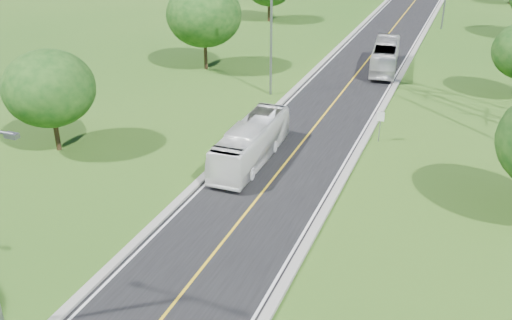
{
  "coord_description": "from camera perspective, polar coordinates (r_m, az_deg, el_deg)",
  "views": [
    {
      "loc": [
        11.07,
        -1.54,
        17.27
      ],
      "look_at": [
        0.18,
        25.89,
        3.0
      ],
      "focal_mm": 40.0,
      "sensor_mm": 36.0,
      "label": 1
    }
  ],
  "objects": [
    {
      "name": "ground",
      "position": [
        64.87,
        11.22,
        9.88
      ],
      "size": [
        260.0,
        260.0,
        0.0
      ],
      "primitive_type": "plane",
      "color": "#255116",
      "rests_on": "ground"
    },
    {
      "name": "road",
      "position": [
        70.58,
        12.21,
        11.1
      ],
      "size": [
        8.0,
        150.0,
        0.06
      ],
      "primitive_type": "cube",
      "color": "black",
      "rests_on": "ground"
    },
    {
      "name": "curb_left",
      "position": [
        71.35,
        8.81,
        11.6
      ],
      "size": [
        0.5,
        150.0,
        0.22
      ],
      "primitive_type": "cube",
      "color": "gray",
      "rests_on": "ground"
    },
    {
      "name": "curb_right",
      "position": [
        70.02,
        15.69,
        10.68
      ],
      "size": [
        0.5,
        150.0,
        0.22
      ],
      "primitive_type": "cube",
      "color": "gray",
      "rests_on": "ground"
    },
    {
      "name": "speed_limit_sign",
      "position": [
        42.92,
        12.32,
        3.78
      ],
      "size": [
        0.55,
        0.09,
        2.4
      ],
      "color": "slate",
      "rests_on": "ground"
    },
    {
      "name": "streetlight_mid_left",
      "position": [
        50.85,
        1.53,
        12.93
      ],
      "size": [
        5.9,
        0.25,
        10.0
      ],
      "color": "slate",
      "rests_on": "ground"
    },
    {
      "name": "tree_lb",
      "position": [
        42.01,
        -19.97,
        6.75
      ],
      "size": [
        6.3,
        6.3,
        7.33
      ],
      "color": "black",
      "rests_on": "ground"
    },
    {
      "name": "tree_lc",
      "position": [
        58.93,
        -5.22,
        14.26
      ],
      "size": [
        7.56,
        7.56,
        8.79
      ],
      "color": "black",
      "rests_on": "ground"
    },
    {
      "name": "bus_outbound",
      "position": [
        60.71,
        12.8,
        10.1
      ],
      "size": [
        3.53,
        10.37,
        2.83
      ],
      "primitive_type": "imported",
      "rotation": [
        0.0,
        0.0,
        3.26
      ],
      "color": "silver",
      "rests_on": "road"
    },
    {
      "name": "bus_inbound",
      "position": [
        38.83,
        -0.5,
        1.76
      ],
      "size": [
        2.51,
        10.0,
        2.77
      ],
      "primitive_type": "imported",
      "rotation": [
        0.0,
        0.0,
        0.02
      ],
      "color": "white",
      "rests_on": "road"
    }
  ]
}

